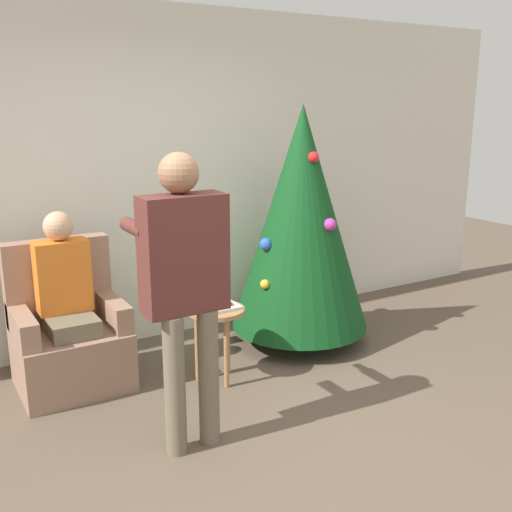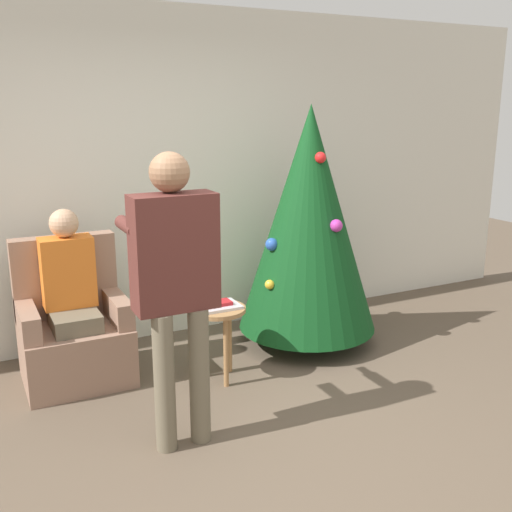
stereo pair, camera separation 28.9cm
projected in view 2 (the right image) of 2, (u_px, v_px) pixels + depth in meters
The scene contains 9 objects.
ground_plane at pixel (261, 474), 3.22m from camera, with size 14.00×14.00×0.00m, color brown.
wall_back at pixel (135, 179), 4.82m from camera, with size 8.00×0.06×2.70m.
christmas_tree at pixel (309, 220), 4.76m from camera, with size 1.12×1.12×1.94m.
armchair at pixel (74, 332), 4.29m from camera, with size 0.73×0.65×1.01m.
person_seated at pixel (71, 290), 4.18m from camera, with size 0.36×0.46×1.23m.
person_standing at pixel (175, 274), 3.31m from camera, with size 0.48×0.57×1.69m.
side_stool at pixel (218, 320), 4.24m from camera, with size 0.40×0.40×0.54m.
laptop at pixel (217, 306), 4.21m from camera, with size 0.31×0.23×0.02m.
book at pixel (217, 303), 4.21m from camera, with size 0.20×0.11×0.02m.
Camera 2 is at (-1.29, -2.52, 1.93)m, focal length 42.00 mm.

